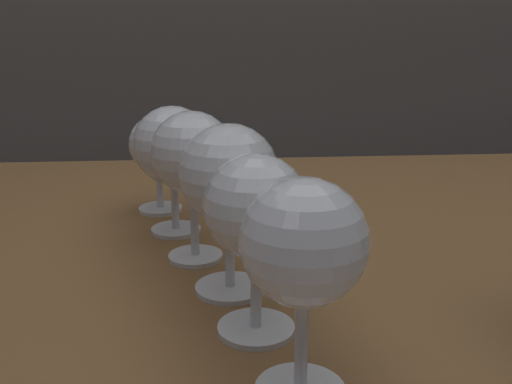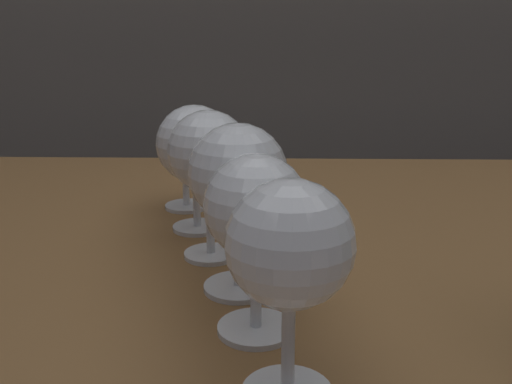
{
  "view_description": "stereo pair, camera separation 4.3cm",
  "coord_description": "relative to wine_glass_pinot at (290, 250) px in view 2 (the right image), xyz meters",
  "views": [
    {
      "loc": [
        -0.14,
        -0.63,
        0.98
      ],
      "look_at": [
        -0.11,
        -0.21,
        0.86
      ],
      "focal_mm": 40.06,
      "sensor_mm": 36.0,
      "label": 1
    },
    {
      "loc": [
        -0.1,
        -0.63,
        0.98
      ],
      "look_at": [
        -0.11,
        -0.21,
        0.86
      ],
      "focal_mm": 40.06,
      "sensor_mm": 36.0,
      "label": 2
    }
  ],
  "objects": [
    {
      "name": "wine_glass_port",
      "position": [
        -0.08,
        0.24,
        0.01
      ],
      "size": [
        0.09,
        0.09,
        0.16
      ],
      "color": "white",
      "rests_on": "dining_table"
    },
    {
      "name": "dining_table",
      "position": [
        0.09,
        0.3,
        -0.19
      ],
      "size": [
        1.46,
        0.85,
        0.74
      ],
      "color": "brown",
      "rests_on": "ground_plane"
    },
    {
      "name": "wine_glass_amber",
      "position": [
        -0.02,
        0.09,
        -0.0
      ],
      "size": [
        0.08,
        0.08,
        0.15
      ],
      "color": "white",
      "rests_on": "dining_table"
    },
    {
      "name": "wine_glass_pinot",
      "position": [
        0.0,
        0.0,
        0.0
      ],
      "size": [
        0.08,
        0.08,
        0.15
      ],
      "color": "white",
      "rests_on": "dining_table"
    },
    {
      "name": "wine_glass_chardonnay",
      "position": [
        -0.1,
        0.33,
        -0.0
      ],
      "size": [
        0.09,
        0.09,
        0.15
      ],
      "color": "white",
      "rests_on": "dining_table"
    },
    {
      "name": "wine_glass_rose",
      "position": [
        -0.13,
        0.42,
        -0.02
      ],
      "size": [
        0.08,
        0.08,
        0.13
      ],
      "color": "white",
      "rests_on": "dining_table"
    },
    {
      "name": "wine_glass_cabernet",
      "position": [
        -0.04,
        0.16,
        0.0
      ],
      "size": [
        0.09,
        0.09,
        0.16
      ],
      "color": "white",
      "rests_on": "dining_table"
    }
  ]
}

